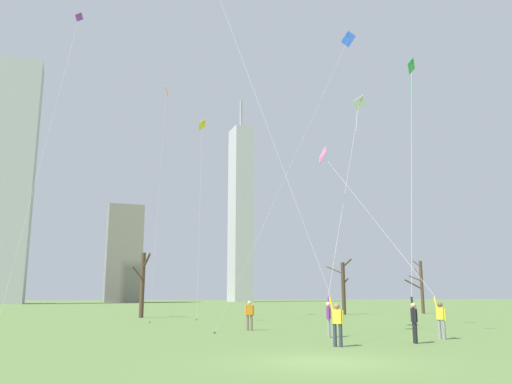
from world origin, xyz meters
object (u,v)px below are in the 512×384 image
Objects in this scene: kite_flyer_far_back_white at (335,274)px; bare_tree_left_of_center at (421,286)px; bystander_far_off_by_trees at (250,314)px; bare_tree_leftmost at (343,286)px; distant_kite_low_near_trees_purple at (69,57)px; distant_kite_drifting_left_yellow at (202,136)px; kite_flyer_midfield_right_green at (414,275)px; distant_kite_high_overhead_orange at (164,123)px; bare_tree_far_right_edge at (143,282)px; distant_kite_drifting_right_blue at (331,76)px; kite_flyer_foreground_right_pink at (412,278)px; kite_flyer_midfield_center_teal at (312,254)px.

kite_flyer_far_back_white is 2.58× the size of bare_tree_left_of_center.
bystander_far_off_by_trees is 25.65m from bare_tree_leftmost.
kite_flyer_far_back_white reaches higher than bare_tree_left_of_center.
distant_kite_drifting_left_yellow is (11.70, 11.13, -0.77)m from distant_kite_low_near_trees_purple.
distant_kite_drifting_left_yellow is at bearing -174.37° from bare_tree_left_of_center.
distant_kite_high_overhead_orange reaches higher than kite_flyer_midfield_right_green.
kite_flyer_far_back_white is 18.80m from distant_kite_high_overhead_orange.
distant_kite_high_overhead_orange is at bearing 114.38° from bystander_far_off_by_trees.
bare_tree_far_right_edge is (-3.52, 18.60, 2.14)m from bystander_far_off_by_trees.
bare_tree_left_of_center is (23.86, 25.08, -10.08)m from distant_kite_drifting_right_blue.
kite_flyer_far_back_white is at bearing 110.71° from kite_flyer_midfield_right_green.
kite_flyer_far_back_white is at bearing -85.60° from distant_kite_drifting_left_yellow.
kite_flyer_foreground_right_pink is 28.44m from bare_tree_leftmost.
bare_tree_far_right_edge is 1.00× the size of bare_tree_left_of_center.
bystander_far_off_by_trees is at bearing 129.99° from kite_flyer_foreground_right_pink.
kite_flyer_midfield_right_green is at bearing 3.10° from kite_flyer_midfield_center_teal.
kite_flyer_midfield_right_green reaches higher than bare_tree_leftmost.
distant_kite_drifting_left_yellow is at bearing 97.15° from kite_flyer_midfield_right_green.
bare_tree_leftmost is (14.09, 24.28, -0.14)m from kite_flyer_far_back_white.
distant_kite_high_overhead_orange is (-6.19, 14.30, 1.40)m from distant_kite_drifting_right_blue.
bare_tree_leftmost is at bearing 26.56° from distant_kite_low_near_trees_purple.
bystander_far_off_by_trees is 0.09× the size of distant_kite_high_overhead_orange.
bare_tree_leftmost is (20.34, 0.67, -0.24)m from bare_tree_far_right_edge.
bare_tree_left_of_center is (36.88, 13.61, -14.27)m from distant_kite_low_near_trees_purple.
kite_flyer_midfield_right_green is 9.17× the size of bystander_far_off_by_trees.
kite_flyer_midfield_right_green is 35.83m from bare_tree_left_of_center.
distant_kite_high_overhead_orange is at bearing 114.80° from kite_flyer_midfield_right_green.
bare_tree_left_of_center is at bearing 19.73° from distant_kite_high_overhead_orange.
kite_flyer_far_back_white is 10.09m from distant_kite_drifting_right_blue.
bare_tree_far_right_edge is at bearing 95.89° from kite_flyer_midfield_center_teal.
distant_kite_drifting_left_yellow is 14.27m from bare_tree_far_right_edge.
bare_tree_left_of_center is at bearing 52.24° from kite_flyer_midfield_right_green.
kite_flyer_foreground_right_pink reaches higher than bare_tree_far_right_edge.
kite_flyer_midfield_center_teal is 10.52m from distant_kite_drifting_right_blue.
distant_kite_drifting_right_blue is 2.72× the size of bare_tree_far_right_edge.
kite_flyer_far_back_white is at bearing 52.73° from kite_flyer_midfield_center_teal.
bare_tree_leftmost is (27.45, 13.72, -14.38)m from distant_kite_low_near_trees_purple.
distant_kite_drifting_left_yellow is at bearing 59.59° from distant_kite_high_overhead_orange.
bare_tree_far_right_edge is at bearing 157.32° from distant_kite_drifting_left_yellow.
kite_flyer_foreground_right_pink is at bearing -69.89° from bare_tree_far_right_edge.
distant_kite_drifting_right_blue reaches higher than kite_flyer_midfield_right_green.
distant_kite_drifting_right_blue is at bearing -66.60° from distant_kite_high_overhead_orange.
bystander_far_off_by_trees is 0.29× the size of bare_tree_leftmost.
bare_tree_far_right_edge is (0.28, 10.21, -11.35)m from distant_kite_high_overhead_orange.
distant_kite_drifting_left_yellow is (1.06, 16.69, 15.52)m from bystander_far_off_by_trees.
bare_tree_leftmost is at bearing 59.88° from kite_flyer_far_back_white.
bare_tree_leftmost is at bearing 67.30° from kite_flyer_foreground_right_pink.
bare_tree_leftmost is at bearing 60.18° from distant_kite_drifting_right_blue.
bare_tree_far_right_edge is at bearing -178.91° from bare_tree_left_of_center.
distant_kite_low_near_trees_purple is at bearing 152.42° from bystander_far_off_by_trees.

